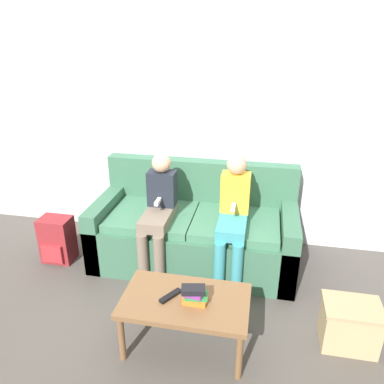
% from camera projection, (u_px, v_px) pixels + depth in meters
% --- Properties ---
extents(ground_plane, '(10.00, 10.00, 0.00)m').
position_uv_depth(ground_plane, '(183.00, 294.00, 3.10)').
color(ground_plane, '#4C4742').
extents(wall_back, '(8.00, 0.07, 2.60)m').
position_uv_depth(wall_back, '(205.00, 112.00, 3.50)').
color(wall_back, silver).
rests_on(wall_back, ground_plane).
extents(couch, '(1.81, 0.82, 0.88)m').
position_uv_depth(couch, '(195.00, 231.00, 3.45)').
color(couch, '#38664C').
rests_on(couch, ground_plane).
extents(coffee_table, '(0.84, 0.49, 0.39)m').
position_uv_depth(coffee_table, '(185.00, 305.00, 2.47)').
color(coffee_table, brown).
rests_on(coffee_table, ground_plane).
extents(person_left, '(0.24, 0.56, 1.05)m').
position_uv_depth(person_left, '(159.00, 210.00, 3.20)').
color(person_left, '#756656').
rests_on(person_left, ground_plane).
extents(person_right, '(0.24, 0.56, 1.08)m').
position_uv_depth(person_right, '(233.00, 215.00, 3.08)').
color(person_right, teal).
rests_on(person_right, ground_plane).
extents(tv_remote, '(0.13, 0.16, 0.02)m').
position_uv_depth(tv_remote, '(170.00, 296.00, 2.46)').
color(tv_remote, black).
rests_on(tv_remote, coffee_table).
extents(book_stack, '(0.18, 0.12, 0.12)m').
position_uv_depth(book_stack, '(195.00, 295.00, 2.40)').
color(book_stack, orange).
rests_on(book_stack, coffee_table).
extents(storage_box, '(0.38, 0.29, 0.33)m').
position_uv_depth(storage_box, '(350.00, 325.00, 2.55)').
color(storage_box, tan).
rests_on(storage_box, ground_plane).
extents(backpack, '(0.28, 0.23, 0.43)m').
position_uv_depth(backpack, '(57.00, 240.00, 3.47)').
color(backpack, maroon).
rests_on(backpack, ground_plane).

